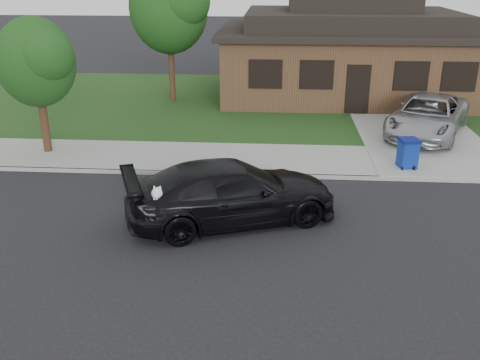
{
  "coord_description": "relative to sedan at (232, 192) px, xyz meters",
  "views": [
    {
      "loc": [
        0.52,
        -12.18,
        6.22
      ],
      "look_at": [
        -0.37,
        0.48,
        1.1
      ],
      "focal_mm": 40.0,
      "sensor_mm": 36.0,
      "label": 1
    }
  ],
  "objects": [
    {
      "name": "recycling_bin",
      "position": [
        5.34,
        4.01,
        -0.18
      ],
      "size": [
        0.68,
        0.68,
        0.97
      ],
      "rotation": [
        0.0,
        0.0,
        0.2
      ],
      "color": "navy",
      "rests_on": "sidewalk"
    },
    {
      "name": "sedan",
      "position": [
        0.0,
        0.0,
        0.0
      ],
      "size": [
        5.89,
        4.02,
        1.58
      ],
      "rotation": [
        0.0,
        0.0,
        1.93
      ],
      "color": "black",
      "rests_on": "ground"
    },
    {
      "name": "sidewalk",
      "position": [
        0.57,
        4.63,
        -0.73
      ],
      "size": [
        60.0,
        3.0,
        0.12
      ],
      "primitive_type": "cube",
      "color": "gray",
      "rests_on": "ground"
    },
    {
      "name": "ground",
      "position": [
        0.57,
        -0.37,
        -0.79
      ],
      "size": [
        120.0,
        120.0,
        0.0
      ],
      "primitive_type": "plane",
      "color": "black",
      "rests_on": "ground"
    },
    {
      "name": "tree_0",
      "position": [
        -3.76,
        12.5,
        3.69
      ],
      "size": [
        3.78,
        3.6,
        6.34
      ],
      "color": "#332114",
      "rests_on": "ground"
    },
    {
      "name": "house",
      "position": [
        4.57,
        14.62,
        1.34
      ],
      "size": [
        12.6,
        8.6,
        4.65
      ],
      "color": "#422B1C",
      "rests_on": "ground"
    },
    {
      "name": "tree_2",
      "position": [
        -6.81,
        4.74,
        2.47
      ],
      "size": [
        2.73,
        2.6,
        4.59
      ],
      "color": "#332114",
      "rests_on": "ground"
    },
    {
      "name": "minivan",
      "position": [
        6.86,
        7.72,
        0.08
      ],
      "size": [
        4.41,
        5.81,
        1.47
      ],
      "primitive_type": "imported",
      "rotation": [
        0.0,
        0.0,
        -0.43
      ],
      "color": "#A3A4AA",
      "rests_on": "driveway"
    },
    {
      "name": "curb",
      "position": [
        0.57,
        3.13,
        -0.73
      ],
      "size": [
        60.0,
        0.12,
        0.12
      ],
      "primitive_type": "cube",
      "color": "gray",
      "rests_on": "ground"
    },
    {
      "name": "driveway",
      "position": [
        6.57,
        9.63,
        -0.72
      ],
      "size": [
        4.5,
        13.0,
        0.14
      ],
      "primitive_type": "cube",
      "color": "gray",
      "rests_on": "ground"
    },
    {
      "name": "lawn",
      "position": [
        0.57,
        12.63,
        -0.73
      ],
      "size": [
        60.0,
        13.0,
        0.13
      ],
      "primitive_type": "cube",
      "color": "#193814",
      "rests_on": "ground"
    }
  ]
}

